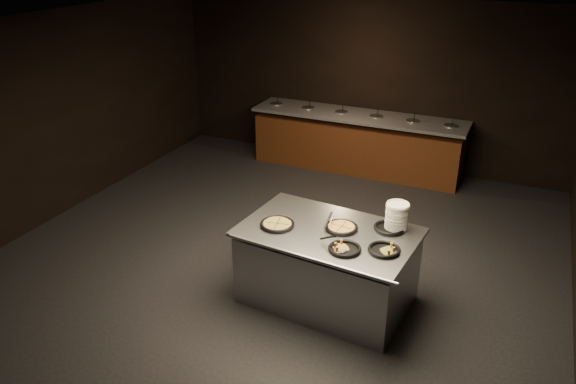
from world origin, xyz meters
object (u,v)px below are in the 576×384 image
object	(u,v)px
serving_counter	(327,267)
pan_cheese_whole	(341,227)
plate_stack	(397,216)
pan_veggie_whole	(277,224)

from	to	relation	value
serving_counter	pan_cheese_whole	distance (m)	0.51
serving_counter	pan_cheese_whole	xyz separation A→B (m)	(0.11, 0.09, 0.49)
pan_cheese_whole	serving_counter	bearing A→B (deg)	-140.73
serving_counter	plate_stack	bearing A→B (deg)	32.63
plate_stack	pan_cheese_whole	distance (m)	0.61
serving_counter	plate_stack	size ratio (longest dim) A/B	6.61
plate_stack	pan_veggie_whole	world-z (taller)	plate_stack
serving_counter	pan_cheese_whole	world-z (taller)	pan_cheese_whole
pan_veggie_whole	pan_cheese_whole	world-z (taller)	same
serving_counter	pan_veggie_whole	distance (m)	0.75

